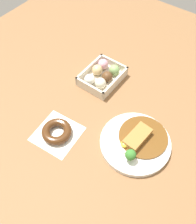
# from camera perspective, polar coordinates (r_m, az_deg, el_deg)

# --- Properties ---
(ground_plane) EXTENTS (1.60, 1.60, 0.00)m
(ground_plane) POSITION_cam_1_polar(r_m,az_deg,el_deg) (0.89, 2.41, -1.22)
(ground_plane) COLOR brown
(curry_plate) EXTENTS (0.24, 0.24, 0.07)m
(curry_plate) POSITION_cam_1_polar(r_m,az_deg,el_deg) (0.83, 8.81, -6.91)
(curry_plate) COLOR white
(curry_plate) RESTS_ON ground_plane
(donut_box) EXTENTS (0.17, 0.13, 0.06)m
(donut_box) POSITION_cam_1_polar(r_m,az_deg,el_deg) (0.99, 0.96, 8.47)
(donut_box) COLOR beige
(donut_box) RESTS_ON ground_plane
(chocolate_ring_donut) EXTENTS (0.16, 0.16, 0.03)m
(chocolate_ring_donut) POSITION_cam_1_polar(r_m,az_deg,el_deg) (0.85, -9.56, -4.54)
(chocolate_ring_donut) COLOR white
(chocolate_ring_donut) RESTS_ON ground_plane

